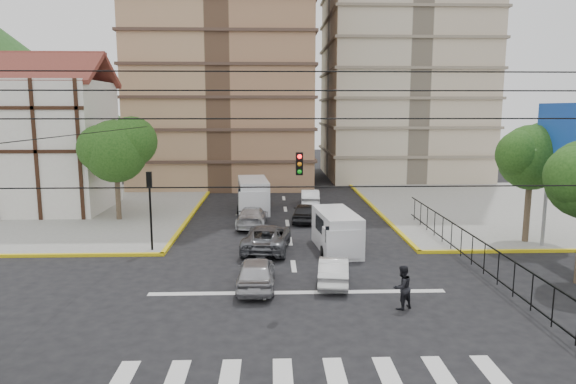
{
  "coord_description": "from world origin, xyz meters",
  "views": [
    {
      "loc": [
        -1.12,
        -20.22,
        7.97
      ],
      "look_at": [
        -0.32,
        4.06,
        4.0
      ],
      "focal_mm": 32.0,
      "sensor_mm": 36.0,
      "label": 1
    }
  ],
  "objects_px": {
    "car_silver_front_left": "(256,272)",
    "pedestrian_crosswalk": "(402,287)",
    "van_left_lane": "(253,196)",
    "car_white_front_right": "(334,270)",
    "van_right_lane": "(337,233)",
    "traffic_light_nw": "(150,198)"
  },
  "relations": [
    {
      "from": "car_silver_front_left",
      "to": "pedestrian_crosswalk",
      "type": "distance_m",
      "value": 6.48
    },
    {
      "from": "van_right_lane",
      "to": "car_white_front_right",
      "type": "height_order",
      "value": "van_right_lane"
    },
    {
      "from": "van_left_lane",
      "to": "car_silver_front_left",
      "type": "height_order",
      "value": "van_left_lane"
    },
    {
      "from": "van_right_lane",
      "to": "car_silver_front_left",
      "type": "distance_m",
      "value": 7.29
    },
    {
      "from": "car_white_front_right",
      "to": "pedestrian_crosswalk",
      "type": "height_order",
      "value": "pedestrian_crosswalk"
    },
    {
      "from": "pedestrian_crosswalk",
      "to": "car_white_front_right",
      "type": "bearing_deg",
      "value": -84.31
    },
    {
      "from": "car_silver_front_left",
      "to": "car_white_front_right",
      "type": "xyz_separation_m",
      "value": [
        3.55,
        0.51,
        -0.08
      ]
    },
    {
      "from": "traffic_light_nw",
      "to": "pedestrian_crosswalk",
      "type": "height_order",
      "value": "traffic_light_nw"
    },
    {
      "from": "car_silver_front_left",
      "to": "car_white_front_right",
      "type": "relative_size",
      "value": 1.1
    },
    {
      "from": "van_left_lane",
      "to": "car_white_front_right",
      "type": "bearing_deg",
      "value": -81.37
    },
    {
      "from": "traffic_light_nw",
      "to": "pedestrian_crosswalk",
      "type": "xyz_separation_m",
      "value": [
        11.89,
        -8.56,
        -2.21
      ]
    },
    {
      "from": "car_silver_front_left",
      "to": "traffic_light_nw",
      "type": "bearing_deg",
      "value": -43.7
    },
    {
      "from": "car_silver_front_left",
      "to": "pedestrian_crosswalk",
      "type": "bearing_deg",
      "value": 156.73
    },
    {
      "from": "car_white_front_right",
      "to": "car_silver_front_left",
      "type": "bearing_deg",
      "value": 15.76
    },
    {
      "from": "van_right_lane",
      "to": "pedestrian_crosswalk",
      "type": "relative_size",
      "value": 2.83
    },
    {
      "from": "traffic_light_nw",
      "to": "van_right_lane",
      "type": "xyz_separation_m",
      "value": [
        10.37,
        -0.09,
        -2.04
      ]
    },
    {
      "from": "van_left_lane",
      "to": "car_silver_front_left",
      "type": "relative_size",
      "value": 1.36
    },
    {
      "from": "traffic_light_nw",
      "to": "car_white_front_right",
      "type": "bearing_deg",
      "value": -29.51
    },
    {
      "from": "van_right_lane",
      "to": "car_white_front_right",
      "type": "relative_size",
      "value": 1.34
    },
    {
      "from": "van_left_lane",
      "to": "car_white_front_right",
      "type": "relative_size",
      "value": 1.5
    },
    {
      "from": "traffic_light_nw",
      "to": "car_silver_front_left",
      "type": "bearing_deg",
      "value": -44.62
    },
    {
      "from": "van_right_lane",
      "to": "car_silver_front_left",
      "type": "bearing_deg",
      "value": -133.55
    }
  ]
}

